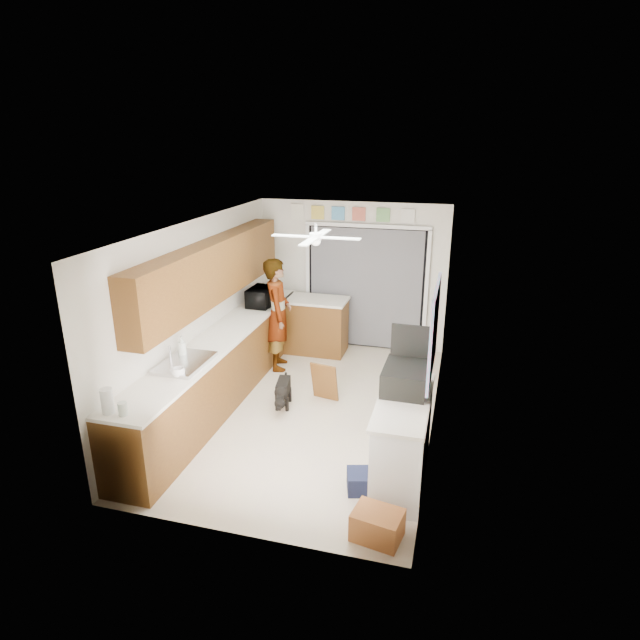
# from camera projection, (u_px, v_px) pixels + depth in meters

# --- Properties ---
(floor) EXTENTS (5.00, 5.00, 0.00)m
(floor) POSITION_uv_depth(u_px,v_px,m) (312.00, 409.00, 7.28)
(floor) COLOR #C4B39E
(floor) RESTS_ON ground
(ceiling) EXTENTS (5.00, 5.00, 0.00)m
(ceiling) POSITION_uv_depth(u_px,v_px,m) (311.00, 225.00, 6.45)
(ceiling) COLOR white
(ceiling) RESTS_ON ground
(wall_back) EXTENTS (3.20, 0.00, 3.20)m
(wall_back) POSITION_uv_depth(u_px,v_px,m) (352.00, 276.00, 9.14)
(wall_back) COLOR silver
(wall_back) RESTS_ON ground
(wall_front) EXTENTS (3.20, 0.00, 3.20)m
(wall_front) POSITION_uv_depth(u_px,v_px,m) (232.00, 416.00, 4.58)
(wall_front) COLOR silver
(wall_front) RESTS_ON ground
(wall_left) EXTENTS (0.00, 5.00, 5.00)m
(wall_left) POSITION_uv_depth(u_px,v_px,m) (199.00, 312.00, 7.26)
(wall_left) COLOR silver
(wall_left) RESTS_ON ground
(wall_right) EXTENTS (0.00, 5.00, 5.00)m
(wall_right) POSITION_uv_depth(u_px,v_px,m) (439.00, 334.00, 6.47)
(wall_right) COLOR silver
(wall_right) RESTS_ON ground
(left_base_cabinets) EXTENTS (0.60, 4.80, 0.90)m
(left_base_cabinets) POSITION_uv_depth(u_px,v_px,m) (223.00, 368.00, 7.45)
(left_base_cabinets) COLOR brown
(left_base_cabinets) RESTS_ON floor
(left_countertop) EXTENTS (0.62, 4.80, 0.04)m
(left_countertop) POSITION_uv_depth(u_px,v_px,m) (221.00, 337.00, 7.29)
(left_countertop) COLOR white
(left_countertop) RESTS_ON left_base_cabinets
(upper_cabinets) EXTENTS (0.32, 4.00, 0.80)m
(upper_cabinets) POSITION_uv_depth(u_px,v_px,m) (213.00, 270.00, 7.22)
(upper_cabinets) COLOR brown
(upper_cabinets) RESTS_ON wall_left
(sink_basin) EXTENTS (0.50, 0.76, 0.06)m
(sink_basin) POSITION_uv_depth(u_px,v_px,m) (185.00, 363.00, 6.37)
(sink_basin) COLOR silver
(sink_basin) RESTS_ON left_countertop
(faucet) EXTENTS (0.03, 0.03, 0.22)m
(faucet) POSITION_uv_depth(u_px,v_px,m) (170.00, 354.00, 6.38)
(faucet) COLOR silver
(faucet) RESTS_ON left_countertop
(peninsula_base) EXTENTS (1.00, 0.60, 0.90)m
(peninsula_base) POSITION_uv_depth(u_px,v_px,m) (316.00, 326.00, 9.07)
(peninsula_base) COLOR brown
(peninsula_base) RESTS_ON floor
(peninsula_top) EXTENTS (1.04, 0.64, 0.04)m
(peninsula_top) POSITION_uv_depth(u_px,v_px,m) (316.00, 300.00, 8.92)
(peninsula_top) COLOR white
(peninsula_top) RESTS_ON peninsula_base
(back_opening_recess) EXTENTS (2.00, 0.06, 2.10)m
(back_opening_recess) POSITION_uv_depth(u_px,v_px,m) (366.00, 288.00, 9.12)
(back_opening_recess) COLOR black
(back_opening_recess) RESTS_ON wall_back
(curtain_panel) EXTENTS (1.90, 0.03, 2.05)m
(curtain_panel) POSITION_uv_depth(u_px,v_px,m) (365.00, 289.00, 9.08)
(curtain_panel) COLOR slate
(curtain_panel) RESTS_ON wall_back
(door_trim_left) EXTENTS (0.06, 0.04, 2.10)m
(door_trim_left) POSITION_uv_depth(u_px,v_px,m) (308.00, 285.00, 9.34)
(door_trim_left) COLOR white
(door_trim_left) RESTS_ON wall_back
(door_trim_right) EXTENTS (0.06, 0.04, 2.10)m
(door_trim_right) POSITION_uv_depth(u_px,v_px,m) (426.00, 293.00, 8.84)
(door_trim_right) COLOR white
(door_trim_right) RESTS_ON wall_back
(door_trim_head) EXTENTS (2.10, 0.04, 0.06)m
(door_trim_head) POSITION_uv_depth(u_px,v_px,m) (367.00, 226.00, 8.74)
(door_trim_head) COLOR white
(door_trim_head) RESTS_ON wall_back
(header_frame_0) EXTENTS (0.22, 0.02, 0.22)m
(header_frame_0) POSITION_uv_depth(u_px,v_px,m) (318.00, 213.00, 8.92)
(header_frame_0) COLOR gold
(header_frame_0) RESTS_ON wall_back
(header_frame_1) EXTENTS (0.22, 0.02, 0.22)m
(header_frame_1) POSITION_uv_depth(u_px,v_px,m) (338.00, 213.00, 8.83)
(header_frame_1) COLOR #4C96CC
(header_frame_1) RESTS_ON wall_back
(header_frame_2) EXTENTS (0.22, 0.02, 0.22)m
(header_frame_2) POSITION_uv_depth(u_px,v_px,m) (359.00, 214.00, 8.74)
(header_frame_2) COLOR #C35A49
(header_frame_2) RESTS_ON wall_back
(header_frame_3) EXTENTS (0.22, 0.02, 0.22)m
(header_frame_3) POSITION_uv_depth(u_px,v_px,m) (383.00, 215.00, 8.65)
(header_frame_3) COLOR #66A15C
(header_frame_3) RESTS_ON wall_back
(header_frame_4) EXTENTS (0.22, 0.02, 0.22)m
(header_frame_4) POSITION_uv_depth(u_px,v_px,m) (408.00, 216.00, 8.55)
(header_frame_4) COLOR silver
(header_frame_4) RESTS_ON wall_back
(route66_sign) EXTENTS (0.22, 0.02, 0.26)m
(route66_sign) POSITION_uv_depth(u_px,v_px,m) (298.00, 212.00, 9.00)
(route66_sign) COLOR silver
(route66_sign) RESTS_ON wall_back
(right_counter_base) EXTENTS (0.50, 1.40, 0.90)m
(right_counter_base) POSITION_uv_depth(u_px,v_px,m) (403.00, 440.00, 5.70)
(right_counter_base) COLOR white
(right_counter_base) RESTS_ON floor
(right_counter_top) EXTENTS (0.54, 1.44, 0.04)m
(right_counter_top) POSITION_uv_depth(u_px,v_px,m) (404.00, 401.00, 5.55)
(right_counter_top) COLOR white
(right_counter_top) RESTS_ON right_counter_base
(abstract_painting) EXTENTS (0.03, 1.15, 0.95)m
(abstract_painting) POSITION_uv_depth(u_px,v_px,m) (434.00, 331.00, 5.43)
(abstract_painting) COLOR #F359B0
(abstract_painting) RESTS_ON wall_right
(ceiling_fan) EXTENTS (1.14, 1.14, 0.24)m
(ceiling_fan) POSITION_uv_depth(u_px,v_px,m) (316.00, 237.00, 6.69)
(ceiling_fan) COLOR white
(ceiling_fan) RESTS_ON ceiling
(microwave) EXTENTS (0.37, 0.54, 0.30)m
(microwave) POSITION_uv_depth(u_px,v_px,m) (262.00, 297.00, 8.51)
(microwave) COLOR black
(microwave) RESTS_ON left_countertop
(soap_bottle) EXTENTS (0.12, 0.12, 0.28)m
(soap_bottle) POSITION_uv_depth(u_px,v_px,m) (182.00, 347.00, 6.53)
(soap_bottle) COLOR silver
(soap_bottle) RESTS_ON left_countertop
(cup) EXTENTS (0.15, 0.15, 0.11)m
(cup) POSITION_uv_depth(u_px,v_px,m) (179.00, 372.00, 6.03)
(cup) COLOR white
(cup) RESTS_ON left_countertop
(jar_b) EXTENTS (0.10, 0.10, 0.14)m
(jar_b) POSITION_uv_depth(u_px,v_px,m) (123.00, 409.00, 5.21)
(jar_b) COLOR silver
(jar_b) RESTS_ON left_countertop
(paper_towel_roll) EXTENTS (0.13, 0.13, 0.26)m
(paper_towel_roll) POSITION_uv_depth(u_px,v_px,m) (107.00, 401.00, 5.23)
(paper_towel_roll) COLOR white
(paper_towel_roll) RESTS_ON left_countertop
(suitcase) EXTENTS (0.48, 0.63, 0.27)m
(suitcase) POSITION_uv_depth(u_px,v_px,m) (406.00, 378.00, 5.71)
(suitcase) COLOR black
(suitcase) RESTS_ON right_counter_top
(suitcase_rim) EXTENTS (0.45, 0.59, 0.02)m
(suitcase_rim) POSITION_uv_depth(u_px,v_px,m) (405.00, 387.00, 5.75)
(suitcase_rim) COLOR yellow
(suitcase_rim) RESTS_ON suitcase
(suitcase_lid) EXTENTS (0.42, 0.04, 0.50)m
(suitcase_lid) POSITION_uv_depth(u_px,v_px,m) (410.00, 346.00, 5.90)
(suitcase_lid) COLOR black
(suitcase_lid) RESTS_ON suitcase
(cardboard_box) EXTENTS (0.50, 0.41, 0.28)m
(cardboard_box) POSITION_uv_depth(u_px,v_px,m) (377.00, 525.00, 4.92)
(cardboard_box) COLOR #BF693C
(cardboard_box) RESTS_ON floor
(navy_crate) EXTENTS (0.41, 0.37, 0.21)m
(navy_crate) POSITION_uv_depth(u_px,v_px,m) (364.00, 481.00, 5.59)
(navy_crate) COLOR black
(navy_crate) RESTS_ON floor
(cabinet_door_panel) EXTENTS (0.40, 0.21, 0.56)m
(cabinet_door_panel) POSITION_uv_depth(u_px,v_px,m) (324.00, 382.00, 7.42)
(cabinet_door_panel) COLOR brown
(cabinet_door_panel) RESTS_ON floor
(man) EXTENTS (0.60, 0.74, 1.78)m
(man) POSITION_uv_depth(u_px,v_px,m) (278.00, 314.00, 8.31)
(man) COLOR white
(man) RESTS_ON floor
(dog) EXTENTS (0.32, 0.57, 0.43)m
(dog) POSITION_uv_depth(u_px,v_px,m) (283.00, 392.00, 7.29)
(dog) COLOR black
(dog) RESTS_ON floor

